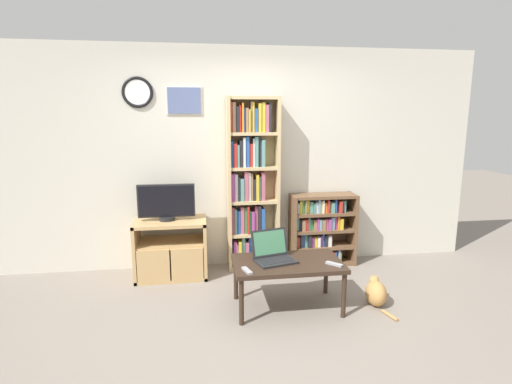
{
  "coord_description": "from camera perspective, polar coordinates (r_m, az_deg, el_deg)",
  "views": [
    {
      "loc": [
        -0.51,
        -3.06,
        1.82
      ],
      "look_at": [
        0.07,
        0.9,
        1.04
      ],
      "focal_mm": 28.0,
      "sensor_mm": 36.0,
      "label": 1
    }
  ],
  "objects": [
    {
      "name": "ground_plane",
      "position": [
        3.6,
        1.03,
        -19.37
      ],
      "size": [
        18.0,
        18.0,
        0.0
      ],
      "primitive_type": "plane",
      "color": "gray"
    },
    {
      "name": "wall_back",
      "position": [
        4.79,
        -2.29,
        4.84
      ],
      "size": [
        5.81,
        0.09,
        2.6
      ],
      "color": "beige",
      "rests_on": "ground_plane"
    },
    {
      "name": "tv_stand",
      "position": [
        4.67,
        -12.0,
        -7.86
      ],
      "size": [
        0.79,
        0.51,
        0.65
      ],
      "color": "tan",
      "rests_on": "ground_plane"
    },
    {
      "name": "television",
      "position": [
        4.55,
        -12.68,
        -1.44
      ],
      "size": [
        0.63,
        0.18,
        0.41
      ],
      "color": "black",
      "rests_on": "tv_stand"
    },
    {
      "name": "bookshelf_tall",
      "position": [
        4.69,
        -0.81,
        1.01
      ],
      "size": [
        0.6,
        0.25,
        2.02
      ],
      "color": "tan",
      "rests_on": "ground_plane"
    },
    {
      "name": "bookshelf_short",
      "position": [
        4.98,
        9.02,
        -5.31
      ],
      "size": [
        0.79,
        0.3,
        0.87
      ],
      "color": "brown",
      "rests_on": "ground_plane"
    },
    {
      "name": "coffee_table",
      "position": [
        3.83,
        4.53,
        -10.53
      ],
      "size": [
        1.02,
        0.6,
        0.46
      ],
      "color": "#332319",
      "rests_on": "ground_plane"
    },
    {
      "name": "laptop",
      "position": [
        3.82,
        2.45,
        -8.72
      ],
      "size": [
        0.43,
        0.39,
        0.28
      ],
      "rotation": [
        0.0,
        0.0,
        0.26
      ],
      "color": "#232326",
      "rests_on": "coffee_table"
    },
    {
      "name": "remote_near_laptop",
      "position": [
        3.78,
        11.1,
        -10.07
      ],
      "size": [
        0.14,
        0.15,
        0.02
      ],
      "rotation": [
        0.0,
        0.0,
        0.77
      ],
      "color": "#99999E",
      "rests_on": "coffee_table"
    },
    {
      "name": "remote_far_from_laptop",
      "position": [
        3.57,
        -1.29,
        -11.17
      ],
      "size": [
        0.09,
        0.17,
        0.02
      ],
      "rotation": [
        0.0,
        0.0,
        0.28
      ],
      "color": "#99999E",
      "rests_on": "coffee_table"
    },
    {
      "name": "cat",
      "position": [
        4.15,
        16.75,
        -13.59
      ],
      "size": [
        0.23,
        0.49,
        0.28
      ],
      "rotation": [
        0.0,
        0.0,
        -0.12
      ],
      "color": "#B78447",
      "rests_on": "ground_plane"
    }
  ]
}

